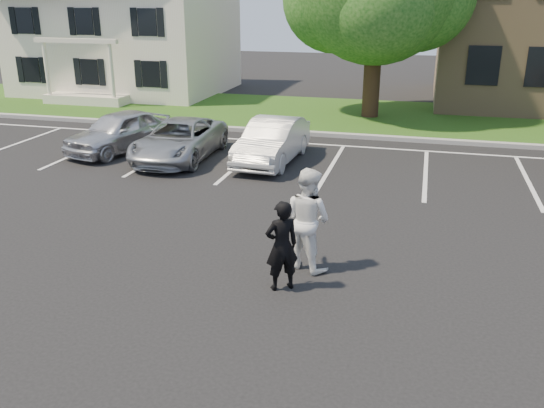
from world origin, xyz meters
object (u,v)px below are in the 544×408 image
object	(u,v)px
man_black_suit	(282,246)
man_white_shirt	(308,219)
car_silver_minivan	(179,140)
car_white_sedan	(272,141)
car_silver_west	(120,131)
house	(126,18)

from	to	relation	value
man_black_suit	man_white_shirt	xyz separation A→B (m)	(0.26, 0.97, 0.16)
man_white_shirt	car_silver_minivan	world-z (taller)	man_white_shirt
car_white_sedan	car_silver_minivan	bearing A→B (deg)	-170.08
man_black_suit	car_silver_minivan	bearing A→B (deg)	-89.91
car_silver_west	man_black_suit	bearing A→B (deg)	-29.64
man_white_shirt	man_black_suit	bearing A→B (deg)	104.63
man_white_shirt	car_silver_west	distance (m)	10.49
man_black_suit	man_white_shirt	size ratio (longest dim) A/B	0.84
man_black_suit	man_white_shirt	bearing A→B (deg)	-139.48
car_white_sedan	man_black_suit	bearing A→B (deg)	-71.21
man_white_shirt	house	bearing A→B (deg)	-24.50
house	car_white_sedan	distance (m)	16.58
man_white_shirt	car_silver_minivan	xyz separation A→B (m)	(-5.51, 6.64, -0.37)
house	car_silver_minivan	bearing A→B (deg)	-56.32
man_black_suit	car_white_sedan	bearing A→B (deg)	-108.48
car_silver_minivan	car_white_sedan	bearing A→B (deg)	6.15
man_black_suit	man_white_shirt	world-z (taller)	man_white_shirt
man_white_shirt	car_white_sedan	xyz separation A→B (m)	(-2.55, 7.01, -0.32)
house	man_black_suit	world-z (taller)	house
man_black_suit	car_white_sedan	world-z (taller)	man_black_suit
car_silver_west	car_silver_minivan	distance (m)	2.33
car_silver_minivan	man_black_suit	bearing A→B (deg)	-56.40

